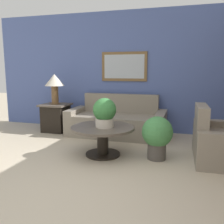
# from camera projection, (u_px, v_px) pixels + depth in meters

# --- Properties ---
(ground_plane) EXTENTS (20.00, 20.00, 0.00)m
(ground_plane) POSITION_uv_depth(u_px,v_px,m) (62.00, 204.00, 2.54)
(ground_plane) COLOR #BCAD93
(wall_back) EXTENTS (6.58, 0.09, 2.60)m
(wall_back) POSITION_uv_depth(u_px,v_px,m) (132.00, 72.00, 5.45)
(wall_back) COLOR #5166A8
(wall_back) RESTS_ON ground_plane
(couch_main) EXTENTS (1.99, 0.88, 0.83)m
(couch_main) POSITION_uv_depth(u_px,v_px,m) (117.00, 122.00, 5.19)
(couch_main) COLOR gray
(couch_main) RESTS_ON ground_plane
(armchair) EXTENTS (0.93, 1.09, 0.83)m
(armchair) POSITION_uv_depth(u_px,v_px,m) (224.00, 143.00, 3.71)
(armchair) COLOR gray
(armchair) RESTS_ON ground_plane
(coffee_table) EXTENTS (1.01, 1.01, 0.47)m
(coffee_table) POSITION_uv_depth(u_px,v_px,m) (103.00, 134.00, 3.95)
(coffee_table) COLOR black
(coffee_table) RESTS_ON ground_plane
(side_table) EXTENTS (0.58, 0.58, 0.61)m
(side_table) POSITION_uv_depth(u_px,v_px,m) (56.00, 117.00, 5.52)
(side_table) COLOR black
(side_table) RESTS_ON ground_plane
(table_lamp) EXTENTS (0.42, 0.42, 0.65)m
(table_lamp) POSITION_uv_depth(u_px,v_px,m) (55.00, 83.00, 5.39)
(table_lamp) COLOR brown
(table_lamp) RESTS_ON side_table
(potted_plant_on_table) EXTENTS (0.36, 0.36, 0.46)m
(potted_plant_on_table) POSITION_uv_depth(u_px,v_px,m) (105.00, 112.00, 3.85)
(potted_plant_on_table) COLOR beige
(potted_plant_on_table) RESTS_ON coffee_table
(potted_plant_floor) EXTENTS (0.47, 0.47, 0.66)m
(potted_plant_floor) POSITION_uv_depth(u_px,v_px,m) (157.00, 135.00, 3.77)
(potted_plant_floor) COLOR #4C4742
(potted_plant_floor) RESTS_ON ground_plane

